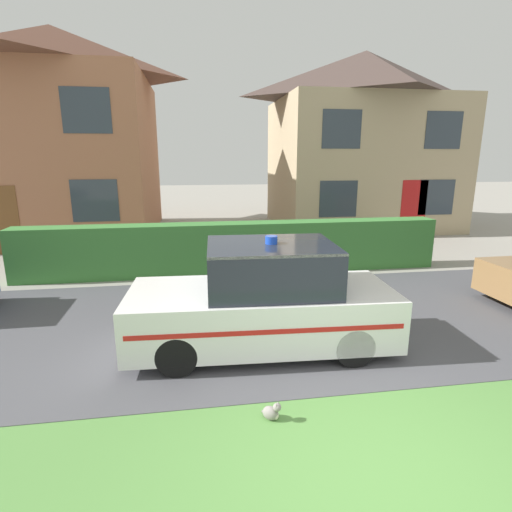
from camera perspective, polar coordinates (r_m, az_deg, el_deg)
ground_plane at (r=4.43m, az=16.93°, el=-28.45°), size 80.00×80.00×0.00m
road_strip at (r=7.54m, az=4.21°, el=-8.96°), size 28.00×5.01×0.01m
lawn_verge at (r=4.46m, az=16.62°, el=-28.01°), size 28.00×2.62×0.01m
garden_hedge at (r=10.29m, az=-3.14°, el=1.15°), size 10.75×0.64×1.31m
police_car at (r=6.22m, az=1.13°, el=-6.44°), size 4.12×1.84×1.79m
cat at (r=4.92m, az=2.29°, el=-21.40°), size 0.23×0.27×0.25m
house_left at (r=17.08m, az=-26.11°, el=15.46°), size 6.73×7.06×7.42m
house_right at (r=18.00m, az=14.81°, el=15.68°), size 7.30×5.84×7.05m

